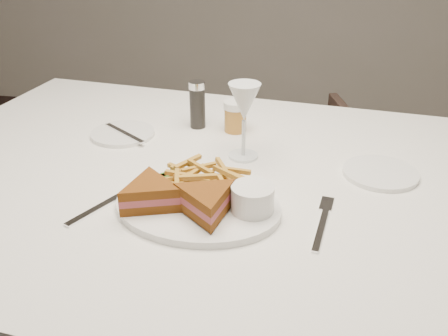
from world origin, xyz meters
TOP-DOWN VIEW (x-y plane):
  - table at (0.18, 0.18)m, footprint 1.62×1.17m
  - chair_far at (0.25, 1.16)m, footprint 0.69×0.67m
  - table_setting at (0.15, 0.14)m, footprint 0.78×0.61m

SIDE VIEW (x-z plane):
  - chair_far at x=0.25m, z-range 0.00..0.59m
  - table at x=0.18m, z-range 0.00..0.75m
  - table_setting at x=0.15m, z-range 0.70..0.88m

